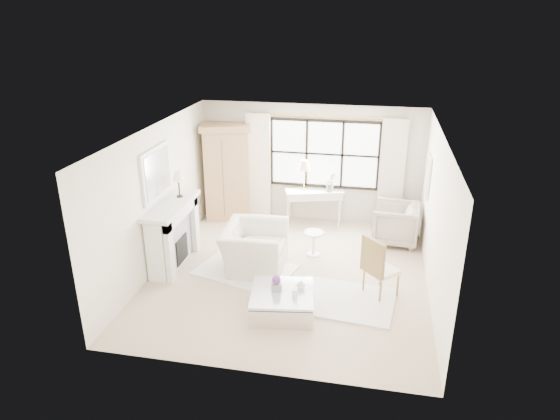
# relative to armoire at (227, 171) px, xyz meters

# --- Properties ---
(floor) EXTENTS (5.50, 5.50, 0.00)m
(floor) POSITION_rel_armoire_xyz_m (1.92, -2.49, -1.14)
(floor) COLOR #C5AC92
(floor) RESTS_ON ground
(ceiling) EXTENTS (5.50, 5.50, 0.00)m
(ceiling) POSITION_rel_armoire_xyz_m (1.92, -2.49, 1.56)
(ceiling) COLOR silver
(ceiling) RESTS_ON ground
(wall_back) EXTENTS (5.00, 0.00, 5.00)m
(wall_back) POSITION_rel_armoire_xyz_m (1.92, 0.26, 0.21)
(wall_back) COLOR beige
(wall_back) RESTS_ON ground
(wall_front) EXTENTS (5.00, 0.00, 5.00)m
(wall_front) POSITION_rel_armoire_xyz_m (1.92, -5.24, 0.21)
(wall_front) COLOR white
(wall_front) RESTS_ON ground
(wall_left) EXTENTS (0.00, 5.50, 5.50)m
(wall_left) POSITION_rel_armoire_xyz_m (-0.58, -2.49, 0.21)
(wall_left) COLOR silver
(wall_left) RESTS_ON ground
(wall_right) EXTENTS (0.00, 5.50, 5.50)m
(wall_right) POSITION_rel_armoire_xyz_m (4.42, -2.49, 0.21)
(wall_right) COLOR white
(wall_right) RESTS_ON ground
(window_pane) EXTENTS (2.40, 0.02, 1.50)m
(window_pane) POSITION_rel_armoire_xyz_m (2.22, 0.24, 0.46)
(window_pane) COLOR white
(window_pane) RESTS_ON wall_back
(window_frame) EXTENTS (2.50, 0.04, 1.50)m
(window_frame) POSITION_rel_armoire_xyz_m (2.22, 0.23, 0.46)
(window_frame) COLOR black
(window_frame) RESTS_ON wall_back
(curtain_rod) EXTENTS (3.30, 0.04, 0.04)m
(curtain_rod) POSITION_rel_armoire_xyz_m (2.22, 0.18, 1.33)
(curtain_rod) COLOR #A57D39
(curtain_rod) RESTS_ON wall_back
(curtain_left) EXTENTS (0.55, 0.10, 2.47)m
(curtain_left) POSITION_rel_armoire_xyz_m (0.72, 0.16, 0.10)
(curtain_left) COLOR white
(curtain_left) RESTS_ON ground
(curtain_right) EXTENTS (0.55, 0.10, 2.47)m
(curtain_right) POSITION_rel_armoire_xyz_m (3.72, 0.16, 0.10)
(curtain_right) COLOR beige
(curtain_right) RESTS_ON ground
(fireplace) EXTENTS (0.58, 1.66, 1.26)m
(fireplace) POSITION_rel_armoire_xyz_m (-0.36, -2.49, -0.49)
(fireplace) COLOR silver
(fireplace) RESTS_ON ground
(mirror_frame) EXTENTS (0.05, 1.15, 0.95)m
(mirror_frame) POSITION_rel_armoire_xyz_m (-0.55, -2.49, 0.70)
(mirror_frame) COLOR white
(mirror_frame) RESTS_ON wall_left
(mirror_glass) EXTENTS (0.02, 1.00, 0.80)m
(mirror_glass) POSITION_rel_armoire_xyz_m (-0.52, -2.49, 0.70)
(mirror_glass) COLOR silver
(mirror_glass) RESTS_ON wall_left
(art_frame) EXTENTS (0.04, 0.62, 0.82)m
(art_frame) POSITION_rel_armoire_xyz_m (4.39, -0.79, 0.41)
(art_frame) COLOR white
(art_frame) RESTS_ON wall_right
(art_canvas) EXTENTS (0.01, 0.52, 0.72)m
(art_canvas) POSITION_rel_armoire_xyz_m (4.37, -0.79, 0.41)
(art_canvas) COLOR #BDA893
(art_canvas) RESTS_ON wall_right
(mantel_lamp) EXTENTS (0.22, 0.22, 0.51)m
(mantel_lamp) POSITION_rel_armoire_xyz_m (-0.29, -2.13, 0.51)
(mantel_lamp) COLOR black
(mantel_lamp) RESTS_ON fireplace
(armoire) EXTENTS (1.26, 0.97, 2.24)m
(armoire) POSITION_rel_armoire_xyz_m (0.00, 0.00, 0.00)
(armoire) COLOR tan
(armoire) RESTS_ON floor
(console_table) EXTENTS (1.37, 0.81, 0.80)m
(console_table) POSITION_rel_armoire_xyz_m (2.04, 0.04, -0.74)
(console_table) COLOR white
(console_table) RESTS_ON floor
(console_lamp) EXTENTS (0.28, 0.28, 0.69)m
(console_lamp) POSITION_rel_armoire_xyz_m (1.80, 0.04, 0.22)
(console_lamp) COLOR gold
(console_lamp) RESTS_ON console_table
(orchid_plant) EXTENTS (0.30, 0.27, 0.45)m
(orchid_plant) POSITION_rel_armoire_xyz_m (2.41, 0.04, -0.12)
(orchid_plant) COLOR #627B52
(orchid_plant) RESTS_ON console_table
(side_table) EXTENTS (0.40, 0.40, 0.51)m
(side_table) POSITION_rel_armoire_xyz_m (2.25, -1.59, -0.81)
(side_table) COLOR white
(side_table) RESTS_ON floor
(rug_left) EXTENTS (1.99, 1.64, 0.03)m
(rug_left) POSITION_rel_armoire_xyz_m (1.08, -2.49, -1.12)
(rug_left) COLOR white
(rug_left) RESTS_ON floor
(rug_right) EXTENTS (1.78, 1.42, 0.03)m
(rug_right) POSITION_rel_armoire_xyz_m (3.00, -3.20, -1.12)
(rug_right) COLOR white
(rug_right) RESTS_ON floor
(club_armchair) EXTENTS (1.16, 1.32, 0.84)m
(club_armchair) POSITION_rel_armoire_xyz_m (1.22, -2.32, -0.72)
(club_armchair) COLOR beige
(club_armchair) RESTS_ON floor
(wingback_chair) EXTENTS (1.00, 0.97, 0.85)m
(wingback_chair) POSITION_rel_armoire_xyz_m (3.85, -0.65, -0.72)
(wingback_chair) COLOR #A19588
(wingback_chair) RESTS_ON floor
(french_chair) EXTENTS (0.68, 0.68, 1.08)m
(french_chair) POSITION_rel_armoire_xyz_m (3.57, -2.86, -0.83)
(french_chair) COLOR olive
(french_chair) RESTS_ON floor
(coffee_table) EXTENTS (1.13, 1.13, 0.38)m
(coffee_table) POSITION_rel_armoire_xyz_m (2.03, -3.72, -0.96)
(coffee_table) COLOR silver
(coffee_table) RESTS_ON floor
(planter_box) EXTENTS (0.20, 0.20, 0.12)m
(planter_box) POSITION_rel_armoire_xyz_m (1.93, -3.69, -0.70)
(planter_box) COLOR gray
(planter_box) RESTS_ON coffee_table
(planter_flowers) EXTENTS (0.14, 0.14, 0.14)m
(planter_flowers) POSITION_rel_armoire_xyz_m (1.93, -3.69, -0.57)
(planter_flowers) COLOR #66327D
(planter_flowers) RESTS_ON planter_box
(pillar_candle) EXTENTS (0.08, 0.08, 0.12)m
(pillar_candle) POSITION_rel_armoire_xyz_m (2.25, -3.82, -0.70)
(pillar_candle) COLOR silver
(pillar_candle) RESTS_ON coffee_table
(coffee_vase) EXTENTS (0.17, 0.17, 0.16)m
(coffee_vase) POSITION_rel_armoire_xyz_m (2.31, -3.57, -0.68)
(coffee_vase) COLOR silver
(coffee_vase) RESTS_ON coffee_table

